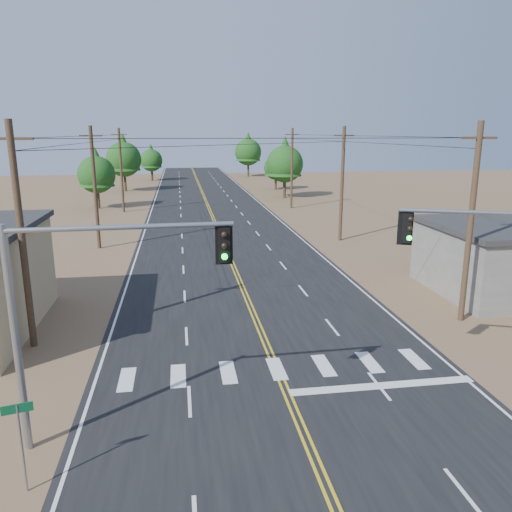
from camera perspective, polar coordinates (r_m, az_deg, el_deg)
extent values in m
plane|color=brown|center=(14.53, 9.16, -26.84)|extent=(220.00, 220.00, 0.00)
cube|color=black|center=(41.65, -3.44, 0.81)|extent=(15.00, 200.00, 0.02)
cylinder|color=#4C3826|center=(23.83, -25.19, 1.84)|extent=(0.30, 0.30, 10.00)
cube|color=#4C3826|center=(23.41, -26.27, 11.93)|extent=(1.80, 0.12, 0.12)
cylinder|color=#4C3826|center=(43.17, -17.93, 7.35)|extent=(0.30, 0.30, 10.00)
cube|color=#4C3826|center=(42.94, -18.35, 12.92)|extent=(1.80, 0.12, 0.12)
cylinder|color=#4C3826|center=(62.93, -15.15, 9.40)|extent=(0.30, 0.30, 10.00)
cube|color=#4C3826|center=(62.77, -15.39, 13.22)|extent=(1.80, 0.12, 0.12)
cylinder|color=#4C3826|center=(26.89, 23.30, 3.27)|extent=(0.30, 0.30, 10.00)
cube|color=#4C3826|center=(26.52, 24.18, 12.21)|extent=(1.80, 0.12, 0.12)
cylinder|color=#4C3826|center=(44.93, 9.80, 8.05)|extent=(0.30, 0.30, 10.00)
cube|color=#4C3826|center=(44.71, 10.03, 13.41)|extent=(1.80, 0.12, 0.12)
cylinder|color=#4C3826|center=(64.15, 4.11, 9.92)|extent=(0.30, 0.30, 10.00)
cube|color=#4C3826|center=(63.99, 4.18, 13.67)|extent=(1.80, 0.12, 0.12)
cylinder|color=gray|center=(16.37, -25.66, -9.36)|extent=(0.23, 0.23, 6.71)
cylinder|color=gray|center=(15.44, -26.95, 2.20)|extent=(0.17, 0.17, 0.58)
cylinder|color=gray|center=(14.82, -15.03, 3.19)|extent=(6.42, 0.33, 0.15)
cube|color=black|center=(14.98, -3.67, 1.32)|extent=(0.34, 0.30, 1.05)
sphere|color=black|center=(14.74, -3.65, 2.45)|extent=(0.19, 0.19, 0.19)
sphere|color=black|center=(14.81, -3.63, 1.18)|extent=(0.19, 0.19, 0.19)
sphere|color=#0CE533|center=(14.89, -3.61, -0.08)|extent=(0.19, 0.19, 0.19)
cylinder|color=gray|center=(18.60, 24.40, 4.54)|extent=(5.10, 2.11, 0.15)
cube|color=black|center=(18.36, 16.80, 3.10)|extent=(0.42, 0.39, 1.05)
sphere|color=black|center=(18.19, 17.26, 4.04)|extent=(0.19, 0.19, 0.19)
sphere|color=black|center=(18.24, 17.19, 3.01)|extent=(0.19, 0.19, 0.19)
sphere|color=#0CE533|center=(18.31, 17.11, 1.98)|extent=(0.19, 0.19, 0.19)
cylinder|color=gray|center=(15.47, -25.16, -19.33)|extent=(0.06, 0.06, 2.59)
cube|color=#0B4D29|center=(14.87, -25.64, -15.45)|extent=(0.76, 0.22, 0.26)
cylinder|color=#3F2D1E|center=(67.11, -17.58, 6.40)|extent=(0.39, 0.39, 2.81)
cone|color=#1D4A15|center=(66.76, -17.83, 9.71)|extent=(4.36, 4.36, 4.99)
sphere|color=#1D4A15|center=(66.83, -17.76, 8.85)|extent=(4.68, 4.68, 4.68)
cylinder|color=#3F2D1E|center=(85.97, -14.74, 8.31)|extent=(0.42, 0.42, 3.40)
cone|color=#1D4A15|center=(85.67, -14.93, 11.45)|extent=(5.29, 5.29, 6.04)
sphere|color=#1D4A15|center=(85.72, -14.88, 10.63)|extent=(5.66, 5.66, 5.66)
cylinder|color=#3F2D1E|center=(103.99, -11.80, 9.16)|extent=(0.48, 0.48, 2.64)
cone|color=#1D4A15|center=(103.77, -11.90, 11.17)|extent=(4.10, 4.10, 4.69)
sphere|color=#1D4A15|center=(103.82, -11.88, 10.65)|extent=(4.39, 4.39, 4.39)
cylinder|color=#3F2D1E|center=(74.87, 3.28, 7.90)|extent=(0.47, 0.47, 3.23)
cone|color=#1D4A15|center=(74.54, 3.32, 11.33)|extent=(5.02, 5.02, 5.74)
sphere|color=#1D4A15|center=(74.60, 3.31, 10.44)|extent=(5.38, 5.38, 5.38)
cylinder|color=#3F2D1E|center=(85.53, 2.27, 8.39)|extent=(0.39, 0.39, 2.41)
cone|color=#1D4A15|center=(85.27, 2.29, 10.62)|extent=(3.74, 3.74, 4.28)
sphere|color=#1D4A15|center=(85.33, 2.28, 10.04)|extent=(4.01, 4.01, 4.01)
cylinder|color=#3F2D1E|center=(111.45, -0.90, 9.96)|extent=(0.44, 0.44, 3.46)
cone|color=#1D4A15|center=(111.22, -0.91, 12.42)|extent=(5.38, 5.38, 6.14)
sphere|color=#1D4A15|center=(111.26, -0.90, 11.78)|extent=(5.76, 5.76, 5.76)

